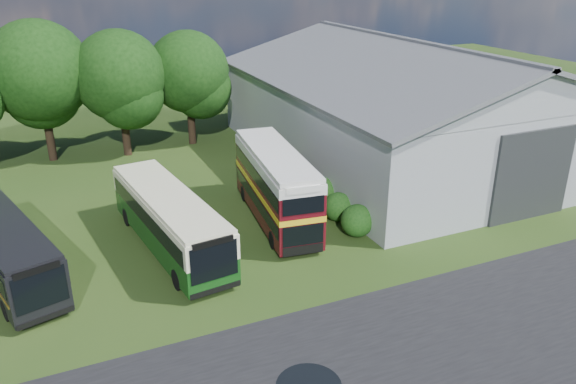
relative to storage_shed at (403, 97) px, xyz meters
name	(u,v)px	position (x,y,z in m)	size (l,w,h in m)	color
ground	(310,325)	(-15.00, -15.98, -4.17)	(120.00, 120.00, 0.00)	#1F3912
asphalt_road	(421,350)	(-12.00, -18.98, -4.17)	(60.00, 8.00, 0.02)	black
storage_shed	(403,97)	(0.00, 0.00, 0.00)	(18.80, 24.80, 8.15)	gray
tree_mid	(39,72)	(-23.00, 8.82, 2.02)	(6.80, 6.80, 9.60)	black
tree_right_a	(119,76)	(-18.00, 7.82, 1.52)	(6.26, 6.26, 8.83)	black
tree_right_b	(188,72)	(-13.00, 8.62, 1.27)	(5.98, 5.98, 8.45)	black
shrub_front	(356,234)	(-9.40, -9.98, -4.17)	(1.70, 1.70, 1.70)	#194714
shrub_mid	(338,219)	(-9.40, -7.98, -4.17)	(1.60, 1.60, 1.60)	#194714
shrub_back	(321,205)	(-9.40, -5.98, -4.17)	(1.80, 1.80, 1.80)	#194714
bus_green_single	(169,220)	(-18.41, -7.63, -2.64)	(3.70, 10.63, 2.87)	black
bus_maroon_double	(276,187)	(-12.51, -6.73, -2.22)	(3.36, 9.30, 3.91)	black
bus_dark_single	(4,247)	(-25.60, -7.28, -2.72)	(4.90, 10.08, 2.71)	black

